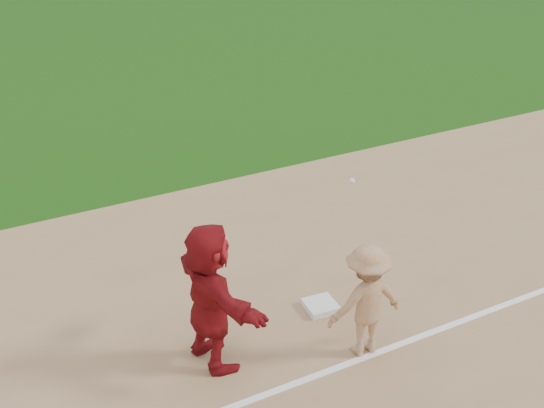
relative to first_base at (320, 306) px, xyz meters
name	(u,v)px	position (x,y,z in m)	size (l,w,h in m)	color
ground	(322,329)	(-0.22, -0.40, -0.07)	(160.00, 160.00, 0.00)	#19450D
foul_line	(353,362)	(-0.22, -1.20, -0.04)	(60.00, 0.10, 0.01)	white
first_base	(320,306)	(0.00, 0.00, 0.00)	(0.44, 0.44, 0.10)	white
base_runner	(210,297)	(-1.84, -0.30, 0.97)	(1.89, 0.60, 2.03)	maroon
first_base_play	(366,301)	(0.02, -1.05, 0.76)	(1.08, 0.68, 2.46)	#98979A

